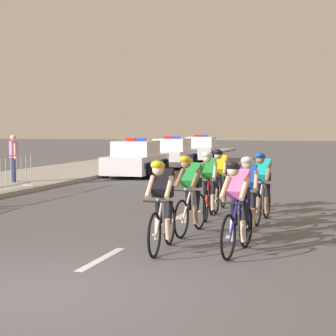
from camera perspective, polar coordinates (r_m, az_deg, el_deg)
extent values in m
plane|color=#56565B|center=(7.19, -13.18, -12.47)|extent=(160.00, 160.00, 0.00)
cube|color=#A3A099|center=(23.25, -13.03, -0.79)|extent=(4.88, 60.00, 0.12)
cube|color=#9E9E99|center=(22.14, -7.77, -0.96)|extent=(0.16, 60.00, 0.13)
cube|color=white|center=(8.76, -6.90, -9.32)|extent=(0.14, 1.60, 0.01)
cube|color=white|center=(12.44, 0.83, -5.25)|extent=(0.14, 1.60, 0.01)
cube|color=white|center=(16.27, 4.93, -3.02)|extent=(0.14, 1.60, 0.01)
cube|color=white|center=(20.16, 7.45, -1.64)|extent=(0.14, 1.60, 0.01)
cube|color=white|center=(24.09, 9.15, -0.70)|extent=(0.14, 1.60, 0.01)
torus|color=black|center=(8.70, -1.41, -6.97)|extent=(0.09, 0.73, 0.72)
cylinder|color=#99999E|center=(8.70, -1.41, -6.97)|extent=(0.06, 0.06, 0.06)
torus|color=black|center=(9.65, 0.18, -5.86)|extent=(0.09, 0.73, 0.72)
cylinder|color=#99999E|center=(9.65, 0.18, -5.86)|extent=(0.06, 0.06, 0.06)
cylinder|color=silver|center=(9.04, -0.66, -3.09)|extent=(0.07, 0.55, 0.04)
cylinder|color=silver|center=(8.92, -0.94, -5.29)|extent=(0.07, 0.48, 0.63)
cylinder|color=silver|center=(9.27, -0.34, -4.80)|extent=(0.04, 0.04, 0.65)
cylinder|color=black|center=(8.71, -1.24, -3.51)|extent=(0.42, 0.06, 0.03)
cube|color=black|center=(9.23, -0.34, -2.69)|extent=(0.11, 0.23, 0.05)
cube|color=black|center=(9.08, -0.54, -1.53)|extent=(0.31, 0.56, 0.45)
cube|color=black|center=(9.21, -0.36, -2.45)|extent=(0.29, 0.22, 0.18)
cylinder|color=black|center=(9.19, 0.11, -4.63)|extent=(0.12, 0.23, 0.40)
cylinder|color=beige|center=(9.16, -0.01, -6.34)|extent=(0.10, 0.16, 0.36)
cylinder|color=black|center=(9.23, -0.98, -4.59)|extent=(0.12, 0.18, 0.40)
cylinder|color=beige|center=(9.20, -1.11, -6.29)|extent=(0.10, 0.13, 0.36)
cylinder|color=beige|center=(8.84, 0.11, -2.01)|extent=(0.10, 0.41, 0.35)
cylinder|color=beige|center=(8.93, -1.88, -1.96)|extent=(0.10, 0.41, 0.35)
sphere|color=beige|center=(8.77, -1.04, -0.16)|extent=(0.19, 0.19, 0.19)
ellipsoid|color=yellow|center=(8.76, -1.05, 0.26)|extent=(0.25, 0.33, 0.24)
torus|color=black|center=(8.59, 6.25, -7.14)|extent=(0.12, 0.72, 0.72)
cylinder|color=#99999E|center=(8.59, 6.25, -7.14)|extent=(0.07, 0.07, 0.06)
torus|color=black|center=(9.53, 8.09, -6.02)|extent=(0.12, 0.72, 0.72)
cylinder|color=#99999E|center=(9.53, 8.09, -6.02)|extent=(0.07, 0.07, 0.06)
cylinder|color=#1E1E99|center=(8.93, 7.16, -3.22)|extent=(0.10, 0.55, 0.04)
cylinder|color=#1E1E99|center=(8.81, 6.81, -5.44)|extent=(0.09, 0.48, 0.63)
cylinder|color=#1E1E99|center=(9.16, 7.50, -4.95)|extent=(0.04, 0.04, 0.65)
cylinder|color=black|center=(8.60, 6.48, -3.63)|extent=(0.42, 0.07, 0.03)
cube|color=black|center=(9.11, 7.52, -2.81)|extent=(0.12, 0.23, 0.05)
cube|color=pink|center=(8.97, 7.31, -1.64)|extent=(0.34, 0.56, 0.47)
cube|color=black|center=(9.10, 7.51, -2.57)|extent=(0.30, 0.23, 0.18)
cylinder|color=black|center=(9.07, 7.94, -4.79)|extent=(0.13, 0.23, 0.40)
cylinder|color=beige|center=(9.04, 7.79, -6.52)|extent=(0.11, 0.16, 0.36)
cylinder|color=black|center=(9.12, 6.85, -4.73)|extent=(0.13, 0.18, 0.40)
cylinder|color=beige|center=(9.09, 6.69, -6.45)|extent=(0.10, 0.13, 0.36)
cylinder|color=beige|center=(8.73, 7.91, -2.14)|extent=(0.12, 0.41, 0.35)
cylinder|color=beige|center=(8.82, 5.91, -2.05)|extent=(0.12, 0.41, 0.35)
sphere|color=beige|center=(8.66, 6.76, -0.25)|extent=(0.19, 0.19, 0.19)
ellipsoid|color=black|center=(8.65, 6.74, 0.18)|extent=(0.26, 0.34, 0.24)
torus|color=black|center=(10.19, 1.38, -5.31)|extent=(0.11, 0.72, 0.72)
cylinder|color=#99999E|center=(10.19, 1.38, -5.31)|extent=(0.07, 0.07, 0.06)
torus|color=black|center=(11.12, 3.29, -4.52)|extent=(0.11, 0.72, 0.72)
cylinder|color=#99999E|center=(11.12, 3.29, -4.52)|extent=(0.07, 0.07, 0.06)
cylinder|color=white|center=(10.54, 2.29, -2.05)|extent=(0.09, 0.55, 0.04)
cylinder|color=white|center=(10.41, 1.95, -3.92)|extent=(0.08, 0.48, 0.63)
cylinder|color=white|center=(10.76, 2.67, -3.55)|extent=(0.04, 0.04, 0.65)
cylinder|color=black|center=(10.21, 1.60, -2.36)|extent=(0.42, 0.07, 0.03)
cube|color=black|center=(10.72, 2.67, -1.73)|extent=(0.12, 0.23, 0.05)
cube|color=green|center=(10.58, 2.44, -0.72)|extent=(0.33, 0.57, 0.46)
cube|color=black|center=(10.71, 2.66, -1.52)|extent=(0.30, 0.23, 0.18)
cylinder|color=black|center=(10.67, 3.01, -3.40)|extent=(0.13, 0.23, 0.40)
cylinder|color=#9E7051|center=(10.63, 2.86, -4.87)|extent=(0.10, 0.16, 0.36)
cylinder|color=black|center=(10.73, 2.10, -3.35)|extent=(0.13, 0.18, 0.40)
cylinder|color=#9E7051|center=(10.69, 1.95, -4.81)|extent=(0.10, 0.13, 0.36)
cylinder|color=#9E7051|center=(10.33, 2.85, -1.12)|extent=(0.11, 0.41, 0.35)
cylinder|color=#9E7051|center=(10.45, 1.20, -1.05)|extent=(0.11, 0.41, 0.35)
sphere|color=#9E7051|center=(10.29, 1.86, 0.48)|extent=(0.19, 0.19, 0.19)
ellipsoid|color=yellow|center=(10.27, 1.84, 0.84)|extent=(0.26, 0.33, 0.24)
torus|color=black|center=(9.95, 8.02, -5.59)|extent=(0.11, 0.73, 0.72)
cylinder|color=#99999E|center=(9.95, 8.02, -5.59)|extent=(0.06, 0.06, 0.06)
torus|color=black|center=(10.94, 8.46, -4.70)|extent=(0.11, 0.73, 0.72)
cylinder|color=#99999E|center=(10.94, 8.46, -4.70)|extent=(0.06, 0.06, 0.06)
cylinder|color=#1E1E99|center=(10.32, 8.26, -2.22)|extent=(0.08, 0.55, 0.04)
cylinder|color=#1E1E99|center=(10.19, 8.16, -4.14)|extent=(0.08, 0.48, 0.63)
cylinder|color=#1E1E99|center=(10.56, 8.33, -3.74)|extent=(0.04, 0.04, 0.65)
cylinder|color=black|center=(9.98, 8.10, -2.56)|extent=(0.42, 0.06, 0.03)
cube|color=black|center=(10.51, 8.35, -1.88)|extent=(0.12, 0.23, 0.05)
cube|color=blue|center=(10.37, 8.31, -0.86)|extent=(0.33, 0.57, 0.46)
cube|color=black|center=(10.50, 8.35, -1.67)|extent=(0.30, 0.22, 0.18)
cylinder|color=black|center=(10.49, 8.80, -3.58)|extent=(0.13, 0.23, 0.40)
cylinder|color=tan|center=(10.45, 8.75, -5.07)|extent=(0.10, 0.16, 0.36)
cylinder|color=black|center=(10.50, 7.82, -3.56)|extent=(0.12, 0.18, 0.40)
cylinder|color=tan|center=(10.46, 7.77, -5.05)|extent=(0.10, 0.13, 0.36)
cylinder|color=tan|center=(10.15, 9.11, -1.26)|extent=(0.11, 0.41, 0.35)
cylinder|color=tan|center=(10.18, 7.31, -1.23)|extent=(0.11, 0.41, 0.35)
sphere|color=tan|center=(10.05, 8.19, 0.36)|extent=(0.19, 0.19, 0.19)
ellipsoid|color=white|center=(10.04, 8.19, 0.72)|extent=(0.26, 0.33, 0.24)
torus|color=black|center=(11.94, 3.93, -3.92)|extent=(0.12, 0.72, 0.72)
cylinder|color=#99999E|center=(11.94, 3.93, -3.92)|extent=(0.07, 0.07, 0.06)
torus|color=black|center=(12.92, 4.52, -3.30)|extent=(0.12, 0.72, 0.72)
cylinder|color=#99999E|center=(12.92, 4.52, -3.30)|extent=(0.07, 0.07, 0.06)
cylinder|color=#B21919|center=(12.31, 4.22, -1.15)|extent=(0.09, 0.55, 0.04)
cylinder|color=#B21919|center=(12.18, 4.10, -2.74)|extent=(0.09, 0.48, 0.63)
cylinder|color=#B21919|center=(12.54, 4.33, -2.45)|extent=(0.04, 0.04, 0.65)
cylinder|color=black|center=(11.97, 4.00, -1.40)|extent=(0.42, 0.07, 0.03)
cube|color=black|center=(12.51, 4.34, -0.88)|extent=(0.12, 0.23, 0.05)
cube|color=green|center=(12.37, 4.27, -0.01)|extent=(0.34, 0.57, 0.46)
cube|color=black|center=(12.50, 4.33, -0.70)|extent=(0.30, 0.23, 0.18)
cylinder|color=black|center=(12.47, 4.70, -2.30)|extent=(0.13, 0.23, 0.40)
cylinder|color=beige|center=(12.42, 4.65, -3.55)|extent=(0.11, 0.16, 0.36)
cylinder|color=black|center=(12.49, 3.88, -2.29)|extent=(0.13, 0.18, 0.40)
cylinder|color=beige|center=(12.45, 3.83, -3.54)|extent=(0.10, 0.13, 0.36)
cylinder|color=beige|center=(12.14, 4.89, -0.33)|extent=(0.12, 0.41, 0.35)
cylinder|color=beige|center=(12.18, 3.39, -0.30)|extent=(0.12, 0.41, 0.35)
sphere|color=beige|center=(12.06, 4.09, 1.03)|extent=(0.19, 0.19, 0.19)
ellipsoid|color=white|center=(12.04, 4.09, 1.33)|extent=(0.26, 0.34, 0.24)
torus|color=black|center=(11.61, 9.23, -4.19)|extent=(0.09, 0.73, 0.72)
cylinder|color=#99999E|center=(11.61, 9.23, -4.19)|extent=(0.06, 0.06, 0.06)
torus|color=black|center=(12.58, 10.18, -3.56)|extent=(0.09, 0.73, 0.72)
cylinder|color=#99999E|center=(12.58, 10.18, -3.56)|extent=(0.06, 0.06, 0.06)
cylinder|color=silver|center=(11.98, 9.71, -1.35)|extent=(0.07, 0.55, 0.04)
cylinder|color=silver|center=(11.85, 9.52, -2.98)|extent=(0.07, 0.48, 0.63)
cylinder|color=silver|center=(12.21, 9.88, -2.68)|extent=(0.04, 0.04, 0.65)
cylinder|color=black|center=(11.64, 9.36, -1.60)|extent=(0.42, 0.05, 0.03)
cube|color=black|center=(12.17, 9.90, -1.07)|extent=(0.11, 0.23, 0.05)
cube|color=#19B2B7|center=(12.03, 9.79, -0.18)|extent=(0.31, 0.56, 0.47)
cube|color=black|center=(12.16, 9.89, -0.89)|extent=(0.29, 0.22, 0.18)
cylinder|color=black|center=(12.13, 10.24, -2.54)|extent=(0.12, 0.23, 0.40)
cylinder|color=#9E7051|center=(12.09, 10.15, -3.83)|extent=(0.10, 0.16, 0.36)
cylinder|color=black|center=(12.16, 9.41, -2.51)|extent=(0.12, 0.18, 0.40)
cylinder|color=#9E7051|center=(12.12, 9.32, -3.79)|extent=(0.10, 0.13, 0.36)
cylinder|color=#9E7051|center=(11.80, 10.34, -0.51)|extent=(0.10, 0.41, 0.35)
cylinder|color=#9E7051|center=(11.86, 8.83, -0.47)|extent=(0.10, 0.41, 0.35)
sphere|color=#9E7051|center=(11.73, 9.52, 0.89)|extent=(0.19, 0.19, 0.19)
ellipsoid|color=blue|center=(11.71, 9.51, 1.20)|extent=(0.25, 0.33, 0.24)
torus|color=black|center=(13.10, 5.00, -3.19)|extent=(0.07, 0.73, 0.72)
cylinder|color=#99999E|center=(13.10, 5.00, -3.19)|extent=(0.06, 0.06, 0.06)
torus|color=black|center=(14.08, 5.75, -2.68)|extent=(0.07, 0.73, 0.72)
cylinder|color=#99999E|center=(14.08, 5.75, -2.68)|extent=(0.06, 0.06, 0.06)
cylinder|color=black|center=(13.49, 5.37, -0.69)|extent=(0.06, 0.55, 0.04)
cylinder|color=black|center=(13.35, 5.22, -2.13)|extent=(0.06, 0.48, 0.63)
cylinder|color=black|center=(13.71, 5.50, -1.88)|extent=(0.04, 0.04, 0.65)
cylinder|color=black|center=(13.15, 5.10, -0.90)|extent=(0.42, 0.04, 0.03)
cube|color=black|center=(13.68, 5.51, -0.45)|extent=(0.11, 0.22, 0.05)
cube|color=yellow|center=(13.54, 5.43, 0.35)|extent=(0.30, 0.55, 0.46)
cube|color=black|center=(13.67, 5.51, -0.29)|extent=(0.29, 0.21, 0.18)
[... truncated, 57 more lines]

